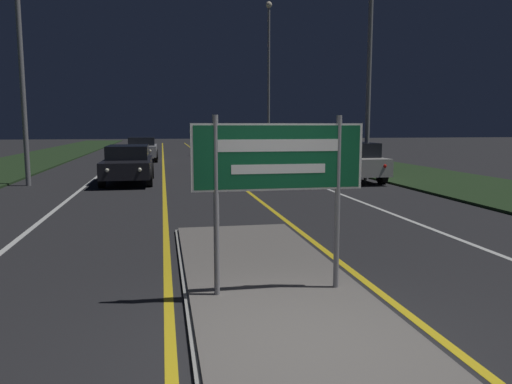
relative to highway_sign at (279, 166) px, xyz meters
name	(u,v)px	position (x,y,z in m)	size (l,w,h in m)	color
ground_plane	(316,356)	(0.00, -1.63, -1.69)	(160.00, 160.00, 0.00)	#232326
median_island	(278,295)	(0.00, 0.00, -1.65)	(2.36, 8.54, 0.10)	#999993
verge_right	(375,167)	(9.50, 18.37, -1.65)	(5.00, 100.00, 0.08)	#1E3319
centre_line_yellow_left	(163,164)	(-1.37, 23.37, -1.69)	(0.12, 70.00, 0.01)	gold
centre_line_yellow_right	(211,163)	(1.37, 23.37, -1.69)	(0.12, 70.00, 0.01)	gold
lane_line_white_left	(113,164)	(-4.20, 23.37, -1.69)	(0.12, 70.00, 0.01)	silver
lane_line_white_right	(258,162)	(4.20, 23.37, -1.69)	(0.12, 70.00, 0.01)	silver
edge_line_white_left	(57,165)	(-7.20, 23.37, -1.69)	(0.10, 70.00, 0.01)	silver
edge_line_white_right	(306,162)	(7.20, 23.37, -1.69)	(0.10, 70.00, 0.01)	silver
highway_sign	(279,166)	(0.00, 0.00, 0.00)	(2.15, 0.07, 2.22)	gray
streetlight_right_near	(371,15)	(6.64, 12.86, 4.75)	(0.61, 0.61, 9.29)	gray
streetlight_right_far	(269,66)	(6.25, 29.86, 4.72)	(0.45, 0.45, 10.88)	gray
car_receding_0	(349,161)	(5.90, 12.81, -0.89)	(1.88, 4.41, 1.53)	silver
car_receding_1	(239,152)	(2.60, 20.38, -0.88)	(1.91, 4.35, 1.53)	maroon
car_receding_2	(218,144)	(2.89, 33.08, -0.91)	(1.98, 4.51, 1.50)	navy
car_approaching_0	(128,163)	(-2.71, 13.78, -0.94)	(1.87, 4.72, 1.42)	black
car_approaching_1	(142,148)	(-2.64, 25.81, -0.91)	(1.91, 4.53, 1.47)	#B7B7BC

